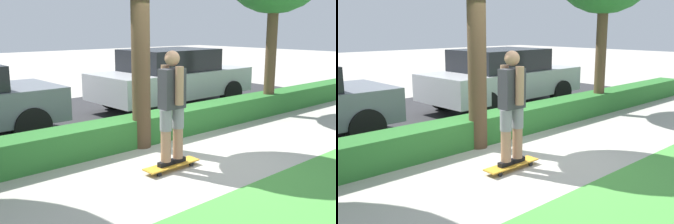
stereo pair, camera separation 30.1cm
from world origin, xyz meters
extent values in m
plane|color=#ADA89E|center=(0.00, 0.00, 0.00)|extent=(60.00, 60.00, 0.00)
cube|color=#2D2D30|center=(0.00, 4.20, 0.00)|extent=(16.01, 5.00, 0.01)
cube|color=#2D702D|center=(0.00, 1.60, 0.25)|extent=(16.01, 0.60, 0.50)
cube|color=gold|center=(-0.54, 0.14, 0.08)|extent=(0.95, 0.24, 0.02)
cylinder|color=black|center=(-0.21, 0.05, 0.03)|extent=(0.07, 0.04, 0.07)
cylinder|color=black|center=(-0.21, 0.23, 0.03)|extent=(0.07, 0.04, 0.07)
cylinder|color=black|center=(-0.86, 0.05, 0.03)|extent=(0.07, 0.04, 0.07)
cylinder|color=black|center=(-0.86, 0.23, 0.03)|extent=(0.07, 0.04, 0.07)
cube|color=black|center=(-0.66, 0.14, 0.12)|extent=(0.26, 0.09, 0.07)
cylinder|color=#A37556|center=(-0.66, 0.14, 0.55)|extent=(0.15, 0.15, 0.79)
cylinder|color=gray|center=(-0.66, 0.14, 0.79)|extent=(0.18, 0.18, 0.31)
cube|color=black|center=(-0.42, 0.14, 0.12)|extent=(0.26, 0.09, 0.07)
cylinder|color=#A37556|center=(-0.42, 0.14, 0.55)|extent=(0.15, 0.15, 0.79)
cylinder|color=gray|center=(-0.42, 0.14, 0.79)|extent=(0.18, 0.18, 0.31)
cube|color=#333338|center=(-0.54, 0.14, 1.24)|extent=(0.38, 0.21, 0.58)
cylinder|color=#A37556|center=(-0.54, -0.02, 1.30)|extent=(0.12, 0.12, 0.55)
cylinder|color=#A37556|center=(-0.54, 0.29, 1.30)|extent=(0.12, 0.12, 0.55)
sphere|color=#A37556|center=(-0.54, 0.14, 1.67)|extent=(0.22, 0.22, 0.22)
cylinder|color=brown|center=(-0.18, 1.36, 1.54)|extent=(0.32, 0.32, 3.08)
cylinder|color=brown|center=(3.86, 1.52, 1.51)|extent=(0.26, 0.26, 3.01)
cylinder|color=black|center=(-1.61, 2.76, 0.35)|extent=(0.70, 0.21, 0.70)
cube|color=#B7B7BC|center=(2.63, 3.69, 0.67)|extent=(4.46, 2.00, 0.66)
cube|color=black|center=(2.50, 3.69, 1.28)|extent=(2.34, 1.71, 0.55)
cylinder|color=black|center=(3.99, 2.83, 0.34)|extent=(0.68, 0.22, 0.68)
cylinder|color=black|center=(3.99, 4.55, 0.34)|extent=(0.68, 0.22, 0.68)
cylinder|color=black|center=(1.26, 2.83, 0.34)|extent=(0.68, 0.22, 0.68)
cylinder|color=black|center=(1.26, 4.55, 0.34)|extent=(0.68, 0.22, 0.68)
camera|label=1|loc=(-4.25, -4.09, 2.11)|focal=42.00mm
camera|label=2|loc=(-4.48, -3.88, 2.11)|focal=42.00mm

